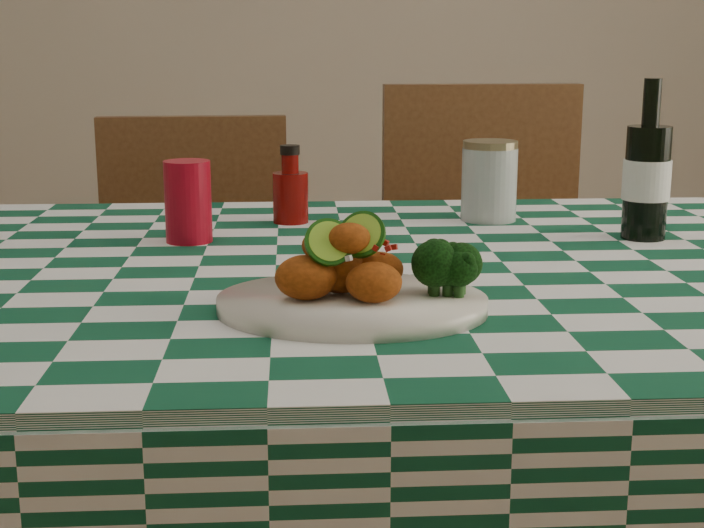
{
  "coord_description": "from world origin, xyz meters",
  "views": [
    {
      "loc": [
        -0.08,
        -1.28,
        1.08
      ],
      "look_at": [
        -0.01,
        -0.24,
        0.84
      ],
      "focal_mm": 50.0,
      "sensor_mm": 36.0,
      "label": 1
    }
  ],
  "objects_px": {
    "beer_bottle": "(648,160)",
    "wooden_chair_right": "(496,320)",
    "wooden_chair_left": "(194,339)",
    "fried_chicken_pile": "(349,260)",
    "mason_jar": "(489,181)",
    "red_tumbler": "(188,202)",
    "ketchup_bottle": "(290,184)",
    "plate": "(352,304)"
  },
  "relations": [
    {
      "from": "fried_chicken_pile",
      "to": "wooden_chair_right",
      "type": "distance_m",
      "value": 1.08
    },
    {
      "from": "fried_chicken_pile",
      "to": "wooden_chair_left",
      "type": "height_order",
      "value": "wooden_chair_left"
    },
    {
      "from": "mason_jar",
      "to": "fried_chicken_pile",
      "type": "bearing_deg",
      "value": -115.89
    },
    {
      "from": "red_tumbler",
      "to": "mason_jar",
      "type": "height_order",
      "value": "mason_jar"
    },
    {
      "from": "red_tumbler",
      "to": "ketchup_bottle",
      "type": "relative_size",
      "value": 0.95
    },
    {
      "from": "red_tumbler",
      "to": "ketchup_bottle",
      "type": "xyz_separation_m",
      "value": [
        0.15,
        0.15,
        0.0
      ]
    },
    {
      "from": "red_tumbler",
      "to": "ketchup_bottle",
      "type": "bearing_deg",
      "value": 44.02
    },
    {
      "from": "red_tumbler",
      "to": "wooden_chair_right",
      "type": "xyz_separation_m",
      "value": [
        0.59,
        0.55,
        -0.36
      ]
    },
    {
      "from": "plate",
      "to": "fried_chicken_pile",
      "type": "distance_m",
      "value": 0.05
    },
    {
      "from": "wooden_chair_right",
      "to": "plate",
      "type": "bearing_deg",
      "value": -111.99
    },
    {
      "from": "wooden_chair_left",
      "to": "fried_chicken_pile",
      "type": "bearing_deg",
      "value": -76.41
    },
    {
      "from": "red_tumbler",
      "to": "wooden_chair_left",
      "type": "height_order",
      "value": "wooden_chair_left"
    },
    {
      "from": "beer_bottle",
      "to": "mason_jar",
      "type": "bearing_deg",
      "value": 140.83
    },
    {
      "from": "plate",
      "to": "fried_chicken_pile",
      "type": "relative_size",
      "value": 2.34
    },
    {
      "from": "red_tumbler",
      "to": "wooden_chair_left",
      "type": "bearing_deg",
      "value": 95.91
    },
    {
      "from": "beer_bottle",
      "to": "wooden_chair_right",
      "type": "distance_m",
      "value": 0.71
    },
    {
      "from": "plate",
      "to": "ketchup_bottle",
      "type": "bearing_deg",
      "value": 97.02
    },
    {
      "from": "fried_chicken_pile",
      "to": "wooden_chair_right",
      "type": "xyz_separation_m",
      "value": [
        0.37,
        0.95,
        -0.35
      ]
    },
    {
      "from": "fried_chicken_pile",
      "to": "ketchup_bottle",
      "type": "relative_size",
      "value": 1.01
    },
    {
      "from": "mason_jar",
      "to": "wooden_chair_right",
      "type": "height_order",
      "value": "wooden_chair_right"
    },
    {
      "from": "fried_chicken_pile",
      "to": "red_tumbler",
      "type": "xyz_separation_m",
      "value": [
        -0.22,
        0.4,
        0.0
      ]
    },
    {
      "from": "mason_jar",
      "to": "beer_bottle",
      "type": "height_order",
      "value": "beer_bottle"
    },
    {
      "from": "plate",
      "to": "wooden_chair_left",
      "type": "relative_size",
      "value": 0.33
    },
    {
      "from": "fried_chicken_pile",
      "to": "beer_bottle",
      "type": "distance_m",
      "value": 0.61
    },
    {
      "from": "fried_chicken_pile",
      "to": "ketchup_bottle",
      "type": "bearing_deg",
      "value": 96.64
    },
    {
      "from": "red_tumbler",
      "to": "ketchup_bottle",
      "type": "distance_m",
      "value": 0.21
    },
    {
      "from": "mason_jar",
      "to": "wooden_chair_right",
      "type": "distance_m",
      "value": 0.55
    },
    {
      "from": "ketchup_bottle",
      "to": "mason_jar",
      "type": "distance_m",
      "value": 0.33
    },
    {
      "from": "red_tumbler",
      "to": "beer_bottle",
      "type": "distance_m",
      "value": 0.69
    },
    {
      "from": "plate",
      "to": "beer_bottle",
      "type": "height_order",
      "value": "beer_bottle"
    },
    {
      "from": "fried_chicken_pile",
      "to": "ketchup_bottle",
      "type": "xyz_separation_m",
      "value": [
        -0.06,
        0.55,
        0.0
      ]
    },
    {
      "from": "ketchup_bottle",
      "to": "wooden_chair_right",
      "type": "height_order",
      "value": "wooden_chair_right"
    },
    {
      "from": "beer_bottle",
      "to": "red_tumbler",
      "type": "bearing_deg",
      "value": 178.47
    },
    {
      "from": "ketchup_bottle",
      "to": "fried_chicken_pile",
      "type": "bearing_deg",
      "value": -83.36
    },
    {
      "from": "fried_chicken_pile",
      "to": "wooden_chair_right",
      "type": "height_order",
      "value": "wooden_chair_right"
    },
    {
      "from": "ketchup_bottle",
      "to": "mason_jar",
      "type": "bearing_deg",
      "value": 0.29
    },
    {
      "from": "wooden_chair_left",
      "to": "ketchup_bottle",
      "type": "bearing_deg",
      "value": -65.54
    },
    {
      "from": "ketchup_bottle",
      "to": "red_tumbler",
      "type": "bearing_deg",
      "value": -135.98
    },
    {
      "from": "plate",
      "to": "wooden_chair_right",
      "type": "distance_m",
      "value": 1.07
    },
    {
      "from": "fried_chicken_pile",
      "to": "plate",
      "type": "bearing_deg",
      "value": 0.0
    },
    {
      "from": "wooden_chair_left",
      "to": "wooden_chair_right",
      "type": "height_order",
      "value": "wooden_chair_right"
    },
    {
      "from": "mason_jar",
      "to": "red_tumbler",
      "type": "bearing_deg",
      "value": -162.88
    }
  ]
}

